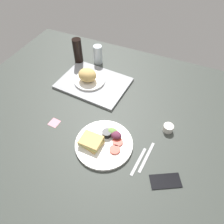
% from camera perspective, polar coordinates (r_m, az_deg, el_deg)
% --- Properties ---
extents(ground_plane, '(1.90, 1.50, 0.03)m').
position_cam_1_polar(ground_plane, '(1.24, -1.40, -2.33)').
color(ground_plane, '#383D38').
extents(serving_tray, '(0.47, 0.36, 0.02)m').
position_cam_1_polar(serving_tray, '(1.45, -5.01, 7.84)').
color(serving_tray, gray).
rests_on(serving_tray, ground_plane).
extents(bread_plate_near, '(0.21, 0.21, 0.10)m').
position_cam_1_polar(bread_plate_near, '(1.43, -6.47, 9.45)').
color(bread_plate_near, white).
rests_on(bread_plate_near, serving_tray).
extents(plate_with_salad, '(0.31, 0.31, 0.05)m').
position_cam_1_polar(plate_with_salad, '(1.12, -2.41, -8.14)').
color(plate_with_salad, white).
rests_on(plate_with_salad, ground_plane).
extents(drinking_glass, '(0.06, 0.06, 0.14)m').
position_cam_1_polar(drinking_glass, '(1.60, -3.84, 15.30)').
color(drinking_glass, silver).
rests_on(drinking_glass, ground_plane).
extents(soda_bottle, '(0.06, 0.06, 0.19)m').
position_cam_1_polar(soda_bottle, '(1.60, -9.26, 15.90)').
color(soda_bottle, black).
rests_on(soda_bottle, ground_plane).
extents(espresso_cup, '(0.06, 0.06, 0.04)m').
position_cam_1_polar(espresso_cup, '(1.21, 14.99, -4.22)').
color(espresso_cup, silver).
rests_on(espresso_cup, ground_plane).
extents(fork, '(0.03, 0.17, 0.01)m').
position_cam_1_polar(fork, '(1.09, 7.20, -13.15)').
color(fork, '#B7B7BC').
rests_on(fork, ground_plane).
extents(knife, '(0.03, 0.19, 0.01)m').
position_cam_1_polar(knife, '(1.10, 9.38, -11.96)').
color(knife, '#B7B7BC').
rests_on(knife, ground_plane).
extents(cell_phone, '(0.16, 0.13, 0.01)m').
position_cam_1_polar(cell_phone, '(1.06, 14.32, -17.65)').
color(cell_phone, black).
rests_on(cell_phone, ground_plane).
extents(sticky_note, '(0.06, 0.06, 0.00)m').
position_cam_1_polar(sticky_note, '(1.26, -15.39, -2.82)').
color(sticky_note, pink).
rests_on(sticky_note, ground_plane).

